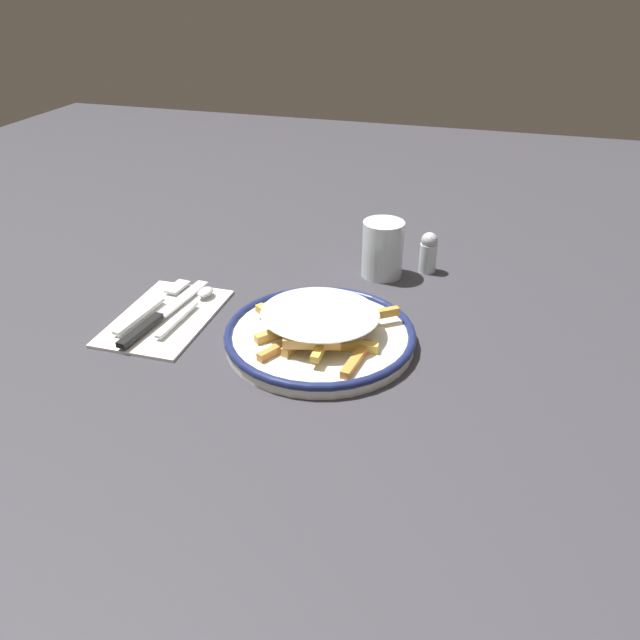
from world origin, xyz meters
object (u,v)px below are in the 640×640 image
Objects in this scene: plate at (320,336)px; water_glass at (383,249)px; knife at (158,317)px; fork at (153,305)px; napkin at (166,315)px; spoon at (195,302)px; salt_shaker at (428,252)px; fries_heap at (323,319)px.

plate is 0.24m from water_glass.
fork is at bearing 128.90° from knife.
spoon is (0.03, 0.03, 0.01)m from napkin.
fork is at bearing -145.48° from salt_shaker.
knife is (0.02, -0.03, 0.00)m from fork.
knife is 0.06m from spoon.
fork is 0.45m from salt_shaker.
water_glass is 0.08m from salt_shaker.
water_glass is (0.03, 0.23, 0.01)m from fries_heap.
spoon is at bearing 59.46° from knife.
salt_shaker is (0.31, 0.23, 0.02)m from spoon.
salt_shaker is at bearing 26.61° from water_glass.
salt_shaker reaches higher than napkin.
spoon is (-0.21, 0.04, -0.03)m from fries_heap.
plate reaches higher than knife.
spoon reaches higher than knife.
plate is at bearing -99.04° from water_glass.
knife is at bearing -140.40° from salt_shaker.
plate is at bearing -10.22° from spoon.
salt_shaker reaches higher than plate.
salt_shaker is at bearing 36.49° from spoon.
fries_heap reaches higher than plate.
plate is at bearing -0.55° from napkin.
napkin is 0.02m from knife.
napkin is at bearing -142.15° from salt_shaker.
fries_heap is 0.24m from knife.
spoon is at bearing -143.51° from salt_shaker.
fries_heap is at bearing -9.97° from spoon.
napkin is at bearing -24.34° from fork.
fork reaches higher than napkin.
fries_heap reaches higher than napkin.
knife is 3.05× the size of salt_shaker.
fork is 2.56× the size of salt_shaker.
fries_heap is at bearing 4.58° from plate.
plate is 1.48× the size of fork.
fries_heap reaches higher than fork.
water_glass is at bearing 36.19° from fork.
water_glass reaches higher than fork.
water_glass is at bearing 80.96° from plate.
fries_heap is (0.00, 0.00, 0.03)m from plate.
fries_heap is at bearing -0.47° from napkin.
spoon is 0.39m from salt_shaker.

